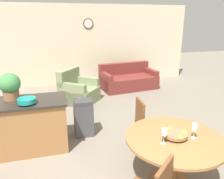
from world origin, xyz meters
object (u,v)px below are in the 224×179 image
at_px(trash_bin, 84,118).
at_px(couch, 128,80).
at_px(wine_glass_left, 164,133).
at_px(potted_plant, 10,86).
at_px(armchair, 78,91).
at_px(dining_chair_far_side, 146,123).
at_px(fruit_bowl, 175,134).
at_px(wine_glass_right, 195,127).
at_px(dining_table, 174,148).
at_px(kitchen_island, 26,126).
at_px(teal_bowl, 27,100).

distance_m(trash_bin, couch, 3.32).
xyz_separation_m(wine_glass_left, potted_plant, (-1.96, 1.68, 0.27)).
height_order(potted_plant, armchair, potted_plant).
distance_m(wine_glass_left, armchair, 3.77).
height_order(dining_chair_far_side, fruit_bowl, dining_chair_far_side).
distance_m(wine_glass_right, trash_bin, 2.19).
height_order(dining_table, armchair, armchair).
xyz_separation_m(fruit_bowl, kitchen_island, (-1.99, 1.43, -0.32)).
xyz_separation_m(dining_chair_far_side, teal_bowl, (-1.90, 0.39, 0.45)).
height_order(dining_table, teal_bowl, teal_bowl).
xyz_separation_m(teal_bowl, trash_bin, (0.94, 0.40, -0.61)).
relative_size(wine_glass_right, armchair, 0.17).
relative_size(fruit_bowl, teal_bowl, 1.15).
bearing_deg(couch, fruit_bowl, -108.46).
height_order(wine_glass_right, kitchen_island, wine_glass_right).
distance_m(wine_glass_left, trash_bin, 2.00).
bearing_deg(kitchen_island, teal_bowl, -62.38).
bearing_deg(dining_chair_far_side, fruit_bowl, 4.82).
distance_m(wine_glass_right, kitchen_island, 2.72).
relative_size(couch, armchair, 1.55).
height_order(dining_chair_far_side, wine_glass_right, wine_glass_right).
relative_size(wine_glass_left, armchair, 0.17).
distance_m(fruit_bowl, teal_bowl, 2.31).
distance_m(kitchen_island, teal_bowl, 0.54).
height_order(trash_bin, armchair, armchair).
xyz_separation_m(dining_chair_far_side, wine_glass_left, (-0.21, -0.98, 0.36)).
bearing_deg(fruit_bowl, dining_table, -161.00).
height_order(trash_bin, couch, couch).
distance_m(dining_chair_far_side, couch, 3.66).
xyz_separation_m(kitchen_island, potted_plant, (-0.19, 0.15, 0.69)).
distance_m(fruit_bowl, armchair, 3.70).
xyz_separation_m(kitchen_island, teal_bowl, (0.08, -0.16, 0.51)).
relative_size(wine_glass_left, kitchen_island, 0.15).
relative_size(kitchen_island, trash_bin, 1.93).
xyz_separation_m(fruit_bowl, wine_glass_left, (-0.22, -0.10, 0.10)).
distance_m(dining_chair_far_side, trash_bin, 1.26).
relative_size(wine_glass_left, teal_bowl, 0.72).
height_order(couch, armchair, armchair).
xyz_separation_m(kitchen_island, armchair, (1.14, 2.13, -0.16)).
bearing_deg(dining_table, armchair, 103.44).
distance_m(dining_table, couch, 4.52).
bearing_deg(wine_glass_right, teal_bowl, 147.56).
bearing_deg(trash_bin, dining_chair_far_side, -39.72).
relative_size(dining_table, trash_bin, 1.77).
height_order(wine_glass_right, couch, wine_glass_right).
bearing_deg(wine_glass_right, dining_chair_far_side, 103.49).
xyz_separation_m(dining_table, fruit_bowl, (0.00, 0.00, 0.21)).
relative_size(dining_chair_far_side, armchair, 0.76).
bearing_deg(teal_bowl, dining_table, -33.72).
height_order(dining_chair_far_side, couch, dining_chair_far_side).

